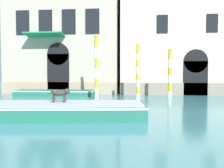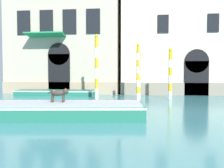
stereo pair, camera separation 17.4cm
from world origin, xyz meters
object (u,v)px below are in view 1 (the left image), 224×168
dog_on_deck (61,93)px  boat_moored_near_palazzo (55,93)px  mooring_pole_1 (96,66)px  mooring_pole_0 (170,73)px  boat_foreground (63,110)px  mooring_pole_3 (138,74)px  mooring_pole_2 (138,72)px

dog_on_deck → boat_moored_near_palazzo: (-3.60, 10.06, -0.84)m
boat_moored_near_palazzo → mooring_pole_1: bearing=-32.6°
dog_on_deck → mooring_pole_0: (5.65, 8.12, 0.80)m
boat_foreground → boat_moored_near_palazzo: 10.90m
dog_on_deck → mooring_pole_3: (3.38, 8.50, 0.71)m
boat_moored_near_palazzo → dog_on_deck: bearing=-72.0°
boat_foreground → boat_moored_near_palazzo: boat_foreground is taller
dog_on_deck → boat_foreground: bearing=-56.1°
dog_on_deck → mooring_pole_3: 9.17m
dog_on_deck → mooring_pole_0: mooring_pole_0 is taller
boat_moored_near_palazzo → mooring_pole_3: mooring_pole_3 is taller
mooring_pole_1 → mooring_pole_2: 3.10m
boat_foreground → mooring_pole_3: 9.36m
mooring_pole_0 → mooring_pole_1: size_ratio=0.78×
dog_on_deck → mooring_pole_3: bearing=60.8°
dog_on_deck → mooring_pole_0: bearing=47.7°
boat_moored_near_palazzo → mooring_pole_2: size_ratio=1.67×
boat_moored_near_palazzo → mooring_pole_1: size_ratio=1.40×
mooring_pole_0 → mooring_pole_1: 5.37m
dog_on_deck → mooring_pole_1: bearing=80.2°
mooring_pole_0 → mooring_pole_2: 2.52m
boat_foreground → mooring_pole_2: mooring_pole_2 is taller
boat_moored_near_palazzo → mooring_pole_1: (3.92, -2.35, 2.14)m
mooring_pole_0 → mooring_pole_3: (-2.27, 0.38, -0.09)m
mooring_pole_1 → mooring_pole_3: size_ratio=1.34×
mooring_pole_2 → mooring_pole_3: bearing=88.4°
mooring_pole_0 → boat_foreground: bearing=-123.6°
mooring_pole_2 → mooring_pole_3: size_ratio=1.12×
boat_foreground → mooring_pole_2: (3.19, 7.29, 1.64)m
mooring_pole_0 → mooring_pole_1: (-5.33, -0.40, 0.51)m
boat_moored_near_palazzo → mooring_pole_1: mooring_pole_1 is taller
dog_on_deck → mooring_pole_1: (0.32, 7.72, 1.30)m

